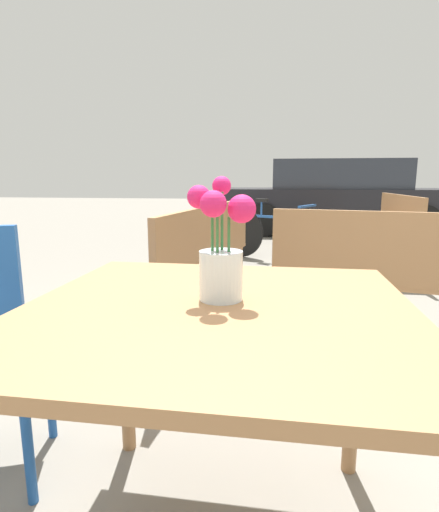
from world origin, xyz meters
name	(u,v)px	position (x,y,z in m)	size (l,w,h in m)	color
table_front	(218,341)	(0.00, 0.00, 0.63)	(0.94, 0.91, 0.72)	#9E7047
flower_vase	(220,257)	(0.00, 0.04, 0.83)	(0.17, 0.16, 0.31)	silver
bench_near	(405,283)	(0.84, 1.33, 0.45)	(1.48, 0.64, 0.85)	#9E7047
bench_middle	(202,260)	(-0.36, 1.69, 0.47)	(0.60, 1.92, 0.85)	#9E7047
bench_far	(390,231)	(1.36, 3.64, 0.45)	(0.37, 1.46, 0.85)	#9E7047
bicycle	(273,233)	(0.10, 4.07, 0.35)	(1.48, 0.80, 0.78)	black
parked_car	(335,199)	(1.23, 7.02, 0.65)	(4.32, 1.74, 1.36)	black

